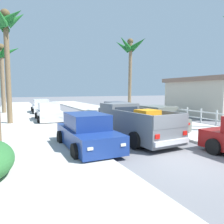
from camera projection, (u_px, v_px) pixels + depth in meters
name	position (u px, v px, depth m)	size (l,w,h in m)	color
ground_plane	(188.00, 163.00, 7.52)	(160.00, 160.00, 0.00)	slate
sidewalk_left	(25.00, 123.00, 16.36)	(4.68, 60.00, 0.12)	beige
sidewalk_right	(132.00, 117.00, 20.31)	(4.68, 60.00, 0.12)	beige
curb_left	(38.00, 122.00, 16.76)	(0.16, 60.00, 0.10)	silver
curb_right	(123.00, 117.00, 19.91)	(0.16, 60.00, 0.10)	silver
pickup_truck	(133.00, 124.00, 11.09)	(2.45, 5.32, 1.80)	slate
car_left_near	(116.00, 111.00, 18.72)	(2.10, 4.29, 1.54)	#474C56
car_right_near	(49.00, 113.00, 17.58)	(2.13, 4.30, 1.54)	silver
car_left_mid	(87.00, 133.00, 9.27)	(2.03, 4.26, 1.54)	navy
car_right_mid	(157.00, 119.00, 13.72)	(2.05, 4.27, 1.54)	slate
car_left_far	(41.00, 107.00, 23.83)	(2.13, 4.30, 1.54)	silver
palm_tree_left_fore	(5.00, 29.00, 15.44)	(3.37, 3.72, 8.31)	brown
palm_tree_left_mid	(1.00, 58.00, 22.73)	(3.78, 3.86, 7.40)	#846B4C
palm_tree_left_back	(130.00, 53.00, 23.48)	(3.67, 3.41, 8.18)	#846B4C
picket_fence	(216.00, 117.00, 15.70)	(0.06, 10.13, 1.10)	white
roadside_house	(219.00, 96.00, 22.09)	(8.41, 7.76, 3.77)	beige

